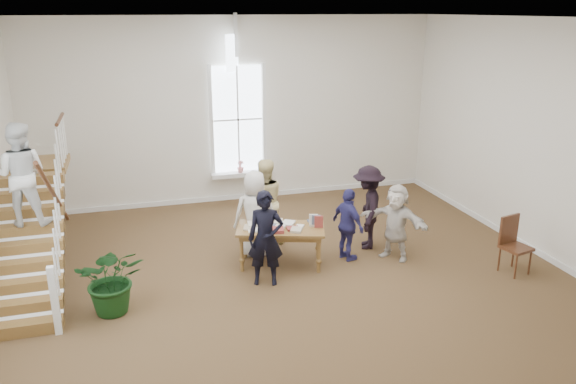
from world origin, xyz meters
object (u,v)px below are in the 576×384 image
object	(u,v)px
woman_cluster_b	(368,207)
woman_cluster_c	(396,222)
library_table	(280,231)
side_chair	(513,241)
woman_cluster_a	(348,225)
floor_plant	(113,279)
police_officer	(266,238)
elderly_woman	(255,214)
person_yellow	(264,202)

from	to	relation	value
woman_cluster_b	woman_cluster_c	size ratio (longest dim) A/B	1.14
library_table	side_chair	bearing A→B (deg)	-1.72
woman_cluster_a	side_chair	world-z (taller)	woman_cluster_a
library_table	floor_plant	size ratio (longest dim) A/B	1.54
floor_plant	side_chair	world-z (taller)	floor_plant
library_table	woman_cluster_c	bearing A→B (deg)	9.67
police_officer	woman_cluster_b	size ratio (longest dim) A/B	1.00
elderly_woman	floor_plant	xyz separation A→B (m)	(-2.67, -1.54, -0.27)
woman_cluster_c	person_yellow	bearing A→B (deg)	-160.79
library_table	elderly_woman	size ratio (longest dim) A/B	1.05
person_yellow	woman_cluster_b	distance (m)	2.10
woman_cluster_c	side_chair	distance (m)	2.13
elderly_woman	side_chair	world-z (taller)	elderly_woman
police_officer	floor_plant	size ratio (longest dim) A/B	1.47
floor_plant	woman_cluster_c	bearing A→B (deg)	6.77
floor_plant	elderly_woman	bearing A→B (deg)	29.96
woman_cluster_a	woman_cluster_c	world-z (taller)	woman_cluster_c
woman_cluster_b	woman_cluster_c	bearing A→B (deg)	46.91
woman_cluster_c	police_officer	bearing A→B (deg)	-121.43
woman_cluster_a	floor_plant	world-z (taller)	woman_cluster_a
library_table	woman_cluster_b	xyz separation A→B (m)	(1.91, 0.33, 0.17)
elderly_woman	woman_cluster_a	xyz separation A→B (m)	(1.65, -0.72, -0.14)
elderly_woman	woman_cluster_a	size ratio (longest dim) A/B	1.19
police_officer	person_yellow	world-z (taller)	person_yellow
woman_cluster_a	woman_cluster_b	bearing A→B (deg)	-70.94
woman_cluster_c	side_chair	size ratio (longest dim) A/B	1.41
elderly_woman	side_chair	xyz separation A→B (m)	(4.36, -2.03, -0.26)
library_table	person_yellow	distance (m)	1.12
library_table	police_officer	distance (m)	0.81
police_officer	elderly_woman	xyz separation A→B (m)	(0.10, 1.25, 0.00)
person_yellow	woman_cluster_c	xyz separation A→B (m)	(2.25, -1.42, -0.15)
elderly_woman	person_yellow	distance (m)	0.58
police_officer	woman_cluster_b	xyz separation A→B (m)	(2.35, 0.98, -0.00)
person_yellow	woman_cluster_a	world-z (taller)	person_yellow
woman_cluster_a	side_chair	size ratio (longest dim) A/B	1.34
police_officer	woman_cluster_c	xyz separation A→B (m)	(2.65, 0.33, -0.10)
woman_cluster_a	woman_cluster_c	xyz separation A→B (m)	(0.90, -0.20, 0.03)
police_officer	woman_cluster_c	bearing A→B (deg)	23.37
elderly_woman	woman_cluster_b	xyz separation A→B (m)	(2.25, -0.27, -0.00)
woman_cluster_c	side_chair	xyz separation A→B (m)	(1.81, -1.11, -0.15)
police_officer	woman_cluster_b	distance (m)	2.55
police_officer	person_yellow	xyz separation A→B (m)	(0.40, 1.75, 0.05)
police_officer	woman_cluster_b	bearing A→B (deg)	38.91
police_officer	person_yellow	distance (m)	1.80
library_table	woman_cluster_a	bearing A→B (deg)	12.66
person_yellow	side_chair	distance (m)	4.79
woman_cluster_a	woman_cluster_c	size ratio (longest dim) A/B	0.95
woman_cluster_a	police_officer	bearing A→B (deg)	89.12
woman_cluster_a	side_chair	bearing A→B (deg)	-133.68
side_chair	person_yellow	bearing A→B (deg)	135.27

